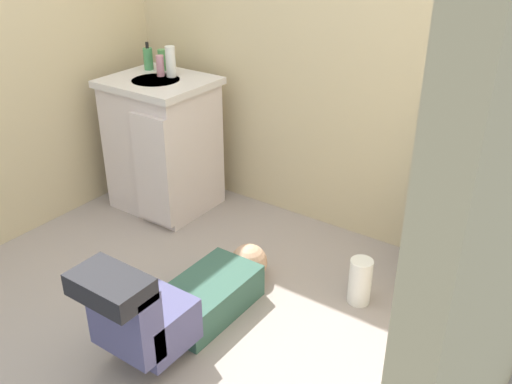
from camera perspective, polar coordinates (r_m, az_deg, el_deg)
ground_plane at (r=2.85m, az=-5.30°, el=-11.22°), size 3.04×3.04×0.04m
wall_back at (r=3.16m, az=6.66°, el=17.06°), size 2.70×0.08×2.40m
toilet at (r=2.86m, az=19.01°, el=-3.33°), size 0.36×0.46×0.75m
vanity_cabinet at (r=3.54m, az=-9.29°, el=4.81°), size 0.60×0.53×0.82m
faucet at (r=3.50m, az=-8.22°, el=12.44°), size 0.02×0.02×0.10m
person_plumber at (r=2.58m, az=-7.60°, el=-10.69°), size 0.39×1.06×0.52m
tissue_box at (r=2.77m, az=20.05°, el=5.48°), size 0.22×0.11×0.10m
toiletry_bag at (r=2.73m, az=23.05°, el=4.81°), size 0.12×0.09×0.11m
soap_dispenser at (r=3.61m, az=-10.74°, el=13.00°), size 0.06×0.06×0.17m
bottle_green at (r=3.58m, az=-9.34°, el=12.91°), size 0.05×0.05×0.13m
bottle_pink at (r=3.46m, az=-9.56°, el=12.35°), size 0.05×0.05×0.12m
bottle_white at (r=3.43m, az=-8.54°, el=12.78°), size 0.06×0.06×0.18m
paper_towel_roll at (r=2.81m, az=10.37°, el=-8.77°), size 0.11×0.11×0.24m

